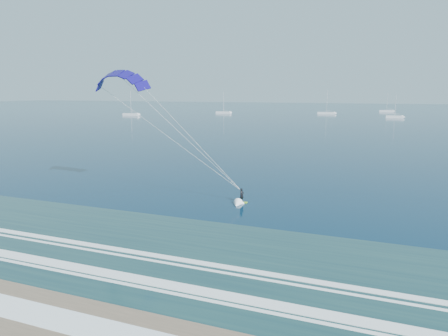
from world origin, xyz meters
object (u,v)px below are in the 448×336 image
at_px(sailboat_4, 387,111).
at_px(sailboat_0, 131,114).
at_px(sailboat_1, 224,112).
at_px(kitesurfer_rig, 175,129).
at_px(sailboat_2, 326,113).
at_px(sailboat_3, 395,117).

bearing_deg(sailboat_4, sailboat_0, -145.49).
distance_m(sailboat_0, sailboat_1, 54.22).
xyz_separation_m(kitesurfer_rig, sailboat_2, (-4.79, 196.09, -7.90)).
height_order(sailboat_3, sailboat_4, sailboat_4).
xyz_separation_m(kitesurfer_rig, sailboat_0, (-102.68, 144.49, -7.91)).
xyz_separation_m(kitesurfer_rig, sailboat_1, (-62.78, 181.19, -7.91)).
bearing_deg(sailboat_1, sailboat_2, 14.40).
bearing_deg(sailboat_3, sailboat_0, -168.01).
height_order(kitesurfer_rig, sailboat_4, kitesurfer_rig).
height_order(sailboat_1, sailboat_3, sailboat_1).
bearing_deg(sailboat_3, kitesurfer_rig, -100.09).
xyz_separation_m(sailboat_0, sailboat_1, (39.90, 36.71, -0.00)).
xyz_separation_m(sailboat_0, sailboat_3, (133.41, 28.33, -0.01)).
distance_m(sailboat_0, sailboat_2, 110.66).
height_order(kitesurfer_rig, sailboat_1, kitesurfer_rig).
bearing_deg(sailboat_2, sailboat_3, -33.22).
bearing_deg(sailboat_0, kitesurfer_rig, -54.60).
bearing_deg(sailboat_4, sailboat_1, -149.66).
xyz_separation_m(sailboat_1, sailboat_3, (93.51, -8.37, -0.01)).
distance_m(kitesurfer_rig, sailboat_2, 196.31).
bearing_deg(sailboat_4, kitesurfer_rig, -96.86).
relative_size(sailboat_3, sailboat_4, 0.97).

